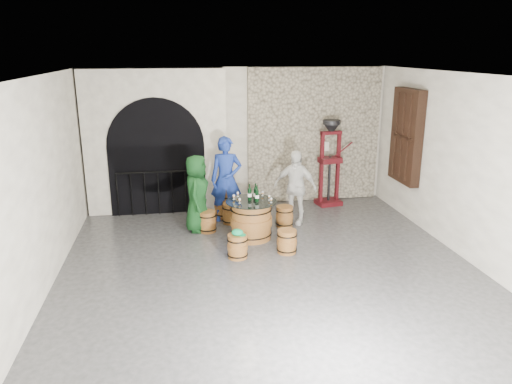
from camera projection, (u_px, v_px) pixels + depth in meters
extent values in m
plane|color=#313134|center=(272.00, 274.00, 8.02)|extent=(8.00, 8.00, 0.00)
plane|color=silver|center=(239.00, 137.00, 11.35)|extent=(8.00, 0.00, 8.00)
plane|color=silver|center=(374.00, 313.00, 3.78)|extent=(8.00, 0.00, 8.00)
plane|color=silver|center=(36.00, 191.00, 7.01)|extent=(0.00, 8.00, 8.00)
plane|color=silver|center=(477.00, 172.00, 8.12)|extent=(0.00, 8.00, 8.00)
plane|color=beige|center=(274.00, 76.00, 7.11)|extent=(8.00, 8.00, 0.00)
cube|color=#AEA48B|center=(314.00, 135.00, 11.58)|extent=(3.20, 0.12, 3.18)
cube|color=silver|center=(156.00, 142.00, 10.81)|extent=(3.10, 0.50, 3.18)
cube|color=black|center=(158.00, 180.00, 10.79)|extent=(2.10, 0.03, 1.55)
cylinder|color=black|center=(156.00, 146.00, 10.58)|extent=(2.10, 0.03, 2.10)
cylinder|color=black|center=(157.00, 172.00, 10.67)|extent=(1.79, 0.04, 0.04)
cylinder|color=black|center=(118.00, 195.00, 10.67)|extent=(0.02, 0.02, 0.98)
cylinder|color=black|center=(131.00, 195.00, 10.72)|extent=(0.02, 0.02, 0.98)
cylinder|color=black|center=(145.00, 194.00, 10.77)|extent=(0.02, 0.02, 0.98)
cylinder|color=black|center=(159.00, 193.00, 10.81)|extent=(0.02, 0.02, 0.98)
cylinder|color=black|center=(172.00, 193.00, 10.86)|extent=(0.02, 0.02, 0.98)
cylinder|color=black|center=(186.00, 192.00, 10.91)|extent=(0.02, 0.02, 0.98)
cylinder|color=black|center=(199.00, 191.00, 10.95)|extent=(0.02, 0.02, 0.98)
cube|color=black|center=(407.00, 136.00, 10.32)|extent=(0.20, 1.10, 2.00)
cube|color=black|center=(404.00, 136.00, 10.31)|extent=(0.06, 0.88, 1.76)
cube|color=black|center=(406.00, 136.00, 10.31)|extent=(0.22, 0.92, 0.06)
cube|color=black|center=(412.00, 139.00, 10.04)|extent=(0.22, 0.06, 1.80)
cube|color=black|center=(406.00, 136.00, 10.31)|extent=(0.22, 0.06, 1.80)
cube|color=black|center=(400.00, 134.00, 10.59)|extent=(0.22, 0.06, 1.80)
cylinder|color=brown|center=(251.00, 221.00, 9.46)|extent=(0.76, 0.76, 0.72)
cylinder|color=brown|center=(251.00, 221.00, 9.46)|extent=(0.82, 0.82, 0.16)
torus|color=black|center=(251.00, 232.00, 9.53)|extent=(0.82, 0.82, 0.02)
torus|color=black|center=(251.00, 209.00, 9.39)|extent=(0.82, 0.82, 0.02)
cylinder|color=brown|center=(251.00, 203.00, 9.35)|extent=(0.78, 0.78, 0.02)
cylinder|color=black|center=(251.00, 201.00, 9.35)|extent=(0.99, 0.99, 0.01)
cylinder|color=brown|center=(207.00, 222.00, 9.85)|extent=(0.34, 0.34, 0.42)
cylinder|color=brown|center=(207.00, 222.00, 9.85)|extent=(0.37, 0.37, 0.09)
torus|color=black|center=(207.00, 228.00, 9.89)|extent=(0.38, 0.38, 0.02)
torus|color=black|center=(207.00, 215.00, 9.81)|extent=(0.38, 0.38, 0.02)
cylinder|color=brown|center=(207.00, 212.00, 9.79)|extent=(0.35, 0.35, 0.02)
cylinder|color=brown|center=(231.00, 214.00, 10.33)|extent=(0.34, 0.34, 0.42)
cylinder|color=brown|center=(231.00, 214.00, 10.33)|extent=(0.37, 0.37, 0.09)
torus|color=black|center=(231.00, 220.00, 10.37)|extent=(0.38, 0.38, 0.02)
torus|color=black|center=(231.00, 207.00, 10.29)|extent=(0.38, 0.38, 0.02)
cylinder|color=brown|center=(231.00, 204.00, 10.27)|extent=(0.35, 0.35, 0.02)
cylinder|color=brown|center=(285.00, 217.00, 10.15)|extent=(0.34, 0.34, 0.42)
cylinder|color=brown|center=(285.00, 217.00, 10.15)|extent=(0.37, 0.37, 0.09)
torus|color=black|center=(284.00, 223.00, 10.19)|extent=(0.38, 0.38, 0.02)
torus|color=black|center=(285.00, 210.00, 10.11)|extent=(0.38, 0.38, 0.02)
cylinder|color=brown|center=(285.00, 207.00, 10.09)|extent=(0.35, 0.35, 0.02)
cylinder|color=brown|center=(287.00, 242.00, 8.82)|extent=(0.34, 0.34, 0.42)
cylinder|color=brown|center=(287.00, 242.00, 8.82)|extent=(0.37, 0.37, 0.09)
torus|color=black|center=(287.00, 249.00, 8.86)|extent=(0.38, 0.38, 0.02)
torus|color=black|center=(287.00, 235.00, 8.78)|extent=(0.38, 0.38, 0.02)
cylinder|color=brown|center=(287.00, 231.00, 8.76)|extent=(0.35, 0.35, 0.02)
cylinder|color=brown|center=(237.00, 247.00, 8.60)|extent=(0.34, 0.34, 0.42)
cylinder|color=brown|center=(237.00, 247.00, 8.60)|extent=(0.37, 0.37, 0.09)
torus|color=black|center=(238.00, 254.00, 8.64)|extent=(0.38, 0.38, 0.02)
torus|color=black|center=(237.00, 239.00, 8.56)|extent=(0.38, 0.38, 0.02)
cylinder|color=brown|center=(237.00, 235.00, 8.54)|extent=(0.35, 0.35, 0.02)
ellipsoid|color=#0C8850|center=(237.00, 232.00, 8.52)|extent=(0.21, 0.21, 0.11)
cylinder|color=#0C8850|center=(242.00, 235.00, 8.52)|extent=(0.13, 0.13, 0.01)
imported|color=#103916|center=(197.00, 193.00, 9.76)|extent=(0.65, 0.86, 1.57)
imported|color=navy|center=(226.00, 179.00, 10.32)|extent=(0.71, 0.50, 1.83)
imported|color=silver|center=(295.00, 187.00, 10.20)|extent=(0.99, 0.82, 1.58)
cylinder|color=black|center=(250.00, 195.00, 9.38)|extent=(0.07, 0.07, 0.22)
cylinder|color=white|center=(250.00, 195.00, 9.39)|extent=(0.08, 0.08, 0.06)
cone|color=black|center=(250.00, 188.00, 9.35)|extent=(0.07, 0.07, 0.05)
cylinder|color=black|center=(250.00, 186.00, 9.33)|extent=(0.03, 0.03, 0.07)
cylinder|color=black|center=(257.00, 196.00, 9.28)|extent=(0.07, 0.07, 0.22)
cylinder|color=white|center=(257.00, 197.00, 9.29)|extent=(0.08, 0.08, 0.06)
cone|color=black|center=(257.00, 190.00, 9.25)|extent=(0.07, 0.07, 0.05)
cylinder|color=black|center=(257.00, 187.00, 9.23)|extent=(0.03, 0.03, 0.07)
cylinder|color=black|center=(255.00, 194.00, 9.41)|extent=(0.07, 0.07, 0.22)
cylinder|color=white|center=(255.00, 195.00, 9.42)|extent=(0.08, 0.08, 0.06)
cone|color=black|center=(255.00, 188.00, 9.38)|extent=(0.07, 0.07, 0.05)
cylinder|color=black|center=(255.00, 185.00, 9.36)|extent=(0.03, 0.03, 0.07)
cylinder|color=brown|center=(224.00, 204.00, 10.67)|extent=(0.42, 0.42, 0.59)
cylinder|color=brown|center=(224.00, 204.00, 10.67)|extent=(0.45, 0.45, 0.13)
torus|color=black|center=(225.00, 213.00, 10.73)|extent=(0.46, 0.46, 0.02)
torus|color=black|center=(224.00, 196.00, 10.62)|extent=(0.46, 0.46, 0.02)
cylinder|color=brown|center=(224.00, 191.00, 10.59)|extent=(0.43, 0.43, 0.02)
cube|color=#4B0C14|center=(328.00, 202.00, 11.62)|extent=(0.62, 0.53, 0.11)
cube|color=#4B0C14|center=(330.00, 160.00, 11.33)|extent=(0.55, 0.40, 0.13)
cube|color=#4B0C14|center=(331.00, 133.00, 11.15)|extent=(0.52, 0.21, 0.07)
cylinder|color=black|center=(329.00, 179.00, 11.46)|extent=(0.06, 0.06, 1.07)
cylinder|color=black|center=(332.00, 122.00, 11.08)|extent=(0.41, 0.41, 0.10)
cone|color=black|center=(331.00, 128.00, 11.12)|extent=(0.41, 0.41, 0.21)
cube|color=#4B0C14|center=(321.00, 168.00, 11.32)|extent=(0.09, 0.09, 1.71)
cube|color=#4B0C14|center=(338.00, 167.00, 11.45)|extent=(0.09, 0.09, 1.71)
cylinder|color=#4B0C14|center=(344.00, 149.00, 11.32)|extent=(0.46, 0.11, 0.33)
cube|color=silver|center=(325.00, 146.00, 11.61)|extent=(0.18, 0.10, 0.22)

